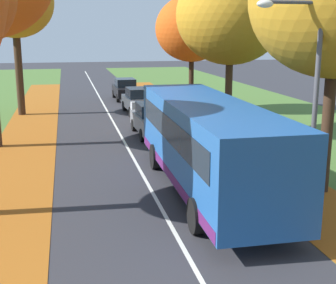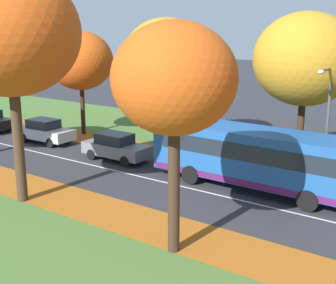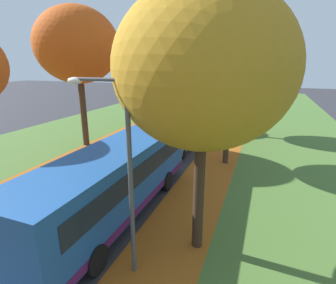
{
  "view_description": "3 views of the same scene",
  "coord_description": "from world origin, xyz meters",
  "px_view_note": "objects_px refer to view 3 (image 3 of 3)",
  "views": [
    {
      "loc": [
        -2.62,
        -4.56,
        5.15
      ],
      "look_at": [
        0.66,
        10.43,
        1.54
      ],
      "focal_mm": 50.0,
      "sensor_mm": 36.0,
      "label": 1
    },
    {
      "loc": [
        -18.44,
        0.3,
        7.9
      ],
      "look_at": [
        -0.58,
        13.11,
        2.35
      ],
      "focal_mm": 50.0,
      "sensor_mm": 36.0,
      "label": 2
    },
    {
      "loc": [
        7.36,
        0.9,
        6.3
      ],
      "look_at": [
        1.96,
        15.47,
        1.64
      ],
      "focal_mm": 28.0,
      "sensor_mm": 36.0,
      "label": 3
    }
  ],
  "objects_px": {
    "tree_right_mid": "(231,70)",
    "streetlamp_right": "(119,159)",
    "tree_left_mid": "(77,46)",
    "bus": "(116,177)",
    "tree_right_far": "(244,75)",
    "car_silver_following": "(204,123)",
    "tree_left_far": "(137,58)",
    "tree_right_near": "(203,69)",
    "car_grey_lead": "(178,141)",
    "car_black_third_in_line": "(215,112)"
  },
  "relations": [
    {
      "from": "tree_right_far",
      "to": "car_silver_following",
      "type": "height_order",
      "value": "tree_right_far"
    },
    {
      "from": "tree_left_mid",
      "to": "bus",
      "type": "distance_m",
      "value": 12.46
    },
    {
      "from": "car_black_third_in_line",
      "to": "streetlamp_right",
      "type": "bearing_deg",
      "value": -85.98
    },
    {
      "from": "tree_left_mid",
      "to": "car_black_third_in_line",
      "type": "distance_m",
      "value": 17.52
    },
    {
      "from": "tree_left_mid",
      "to": "car_silver_following",
      "type": "distance_m",
      "value": 12.91
    },
    {
      "from": "tree_left_mid",
      "to": "tree_right_mid",
      "type": "bearing_deg",
      "value": -0.69
    },
    {
      "from": "tree_right_mid",
      "to": "car_grey_lead",
      "type": "height_order",
      "value": "tree_right_mid"
    },
    {
      "from": "bus",
      "to": "car_black_third_in_line",
      "type": "relative_size",
      "value": 2.47
    },
    {
      "from": "bus",
      "to": "streetlamp_right",
      "type": "bearing_deg",
      "value": -55.17
    },
    {
      "from": "tree_right_near",
      "to": "tree_left_mid",
      "type": "bearing_deg",
      "value": 142.33
    },
    {
      "from": "car_grey_lead",
      "to": "car_silver_following",
      "type": "xyz_separation_m",
      "value": [
        0.36,
        6.83,
        0.0
      ]
    },
    {
      "from": "tree_right_far",
      "to": "car_black_third_in_line",
      "type": "xyz_separation_m",
      "value": [
        -3.5,
        6.64,
        -4.55
      ]
    },
    {
      "from": "car_silver_following",
      "to": "tree_right_far",
      "type": "bearing_deg",
      "value": -3.23
    },
    {
      "from": "streetlamp_right",
      "to": "car_grey_lead",
      "type": "height_order",
      "value": "streetlamp_right"
    },
    {
      "from": "tree_left_mid",
      "to": "tree_right_near",
      "type": "relative_size",
      "value": 1.2
    },
    {
      "from": "tree_right_mid",
      "to": "tree_left_far",
      "type": "bearing_deg",
      "value": 140.57
    },
    {
      "from": "tree_right_far",
      "to": "car_black_third_in_line",
      "type": "bearing_deg",
      "value": 117.81
    },
    {
      "from": "tree_left_far",
      "to": "car_grey_lead",
      "type": "distance_m",
      "value": 12.15
    },
    {
      "from": "car_silver_following",
      "to": "car_black_third_in_line",
      "type": "xyz_separation_m",
      "value": [
        -0.07,
        6.45,
        0.0
      ]
    },
    {
      "from": "car_grey_lead",
      "to": "car_black_third_in_line",
      "type": "xyz_separation_m",
      "value": [
        0.3,
        13.28,
        0.0
      ]
    },
    {
      "from": "tree_right_mid",
      "to": "streetlamp_right",
      "type": "height_order",
      "value": "tree_right_mid"
    },
    {
      "from": "car_black_third_in_line",
      "to": "tree_left_far",
      "type": "bearing_deg",
      "value": -143.31
    },
    {
      "from": "bus",
      "to": "tree_right_mid",
      "type": "bearing_deg",
      "value": 65.82
    },
    {
      "from": "tree_right_mid",
      "to": "streetlamp_right",
      "type": "bearing_deg",
      "value": -98.66
    },
    {
      "from": "tree_left_far",
      "to": "tree_right_far",
      "type": "bearing_deg",
      "value": -6.02
    },
    {
      "from": "tree_left_mid",
      "to": "bus",
      "type": "bearing_deg",
      "value": -46.15
    },
    {
      "from": "tree_right_near",
      "to": "tree_right_far",
      "type": "bearing_deg",
      "value": 90.46
    },
    {
      "from": "tree_right_near",
      "to": "car_grey_lead",
      "type": "relative_size",
      "value": 2.03
    },
    {
      "from": "tree_left_far",
      "to": "tree_right_far",
      "type": "relative_size",
      "value": 1.21
    },
    {
      "from": "tree_left_mid",
      "to": "car_black_third_in_line",
      "type": "relative_size",
      "value": 2.44
    },
    {
      "from": "tree_left_far",
      "to": "car_black_third_in_line",
      "type": "bearing_deg",
      "value": 36.69
    },
    {
      "from": "tree_right_mid",
      "to": "bus",
      "type": "xyz_separation_m",
      "value": [
        -3.51,
        -7.81,
        -4.24
      ]
    },
    {
      "from": "tree_right_near",
      "to": "car_silver_following",
      "type": "bearing_deg",
      "value": 102.17
    },
    {
      "from": "tree_left_far",
      "to": "tree_right_mid",
      "type": "height_order",
      "value": "tree_left_far"
    },
    {
      "from": "bus",
      "to": "car_grey_lead",
      "type": "xyz_separation_m",
      "value": [
        -0.15,
        8.85,
        -0.89
      ]
    },
    {
      "from": "tree_left_mid",
      "to": "tree_left_far",
      "type": "xyz_separation_m",
      "value": [
        0.41,
        8.69,
        -0.65
      ]
    },
    {
      "from": "tree_right_near",
      "to": "car_silver_following",
      "type": "height_order",
      "value": "tree_right_near"
    },
    {
      "from": "tree_left_far",
      "to": "tree_right_near",
      "type": "bearing_deg",
      "value": -57.83
    },
    {
      "from": "tree_right_near",
      "to": "bus",
      "type": "relative_size",
      "value": 0.82
    },
    {
      "from": "tree_left_far",
      "to": "tree_right_near",
      "type": "relative_size",
      "value": 1.06
    },
    {
      "from": "tree_right_near",
      "to": "car_black_third_in_line",
      "type": "relative_size",
      "value": 2.03
    },
    {
      "from": "tree_left_mid",
      "to": "car_grey_lead",
      "type": "distance_m",
      "value": 10.1
    },
    {
      "from": "streetlamp_right",
      "to": "car_grey_lead",
      "type": "relative_size",
      "value": 1.42
    },
    {
      "from": "tree_left_far",
      "to": "bus",
      "type": "xyz_separation_m",
      "value": [
        7.22,
        -16.63,
        -5.18
      ]
    },
    {
      "from": "car_silver_following",
      "to": "tree_right_mid",
      "type": "bearing_deg",
      "value": -67.32
    },
    {
      "from": "car_grey_lead",
      "to": "car_black_third_in_line",
      "type": "bearing_deg",
      "value": 88.72
    },
    {
      "from": "streetlamp_right",
      "to": "car_silver_following",
      "type": "relative_size",
      "value": 1.41
    },
    {
      "from": "bus",
      "to": "car_silver_following",
      "type": "distance_m",
      "value": 15.71
    },
    {
      "from": "tree_left_mid",
      "to": "tree_right_near",
      "type": "height_order",
      "value": "tree_left_mid"
    },
    {
      "from": "streetlamp_right",
      "to": "tree_right_far",
      "type": "bearing_deg",
      "value": 84.5
    }
  ]
}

